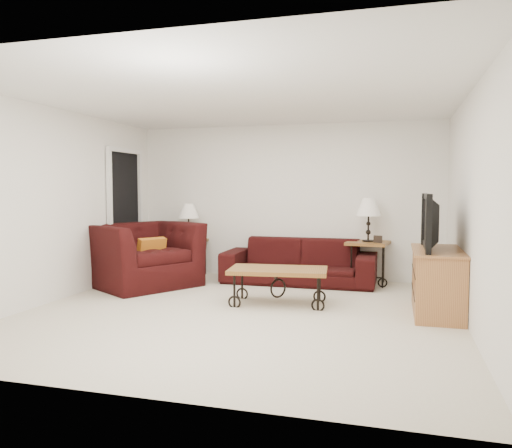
{
  "coord_description": "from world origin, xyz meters",
  "views": [
    {
      "loc": [
        1.76,
        -5.56,
        1.45
      ],
      "look_at": [
        0.0,
        0.7,
        1.0
      ],
      "focal_mm": 35.18,
      "sensor_mm": 36.0,
      "label": 1
    }
  ],
  "objects_px": {
    "tv_stand": "(437,282)",
    "backpack": "(365,273)",
    "side_table_left": "(189,258)",
    "lamp_right": "(368,220)",
    "coffee_table": "(278,286)",
    "television": "(437,222)",
    "side_table_right": "(368,263)",
    "sofa": "(299,261)",
    "lamp_left": "(189,222)",
    "armchair": "(144,255)"
  },
  "relations": [
    {
      "from": "lamp_right",
      "to": "television",
      "type": "distance_m",
      "value": 1.84
    },
    {
      "from": "lamp_right",
      "to": "coffee_table",
      "type": "height_order",
      "value": "lamp_right"
    },
    {
      "from": "lamp_right",
      "to": "armchair",
      "type": "height_order",
      "value": "lamp_right"
    },
    {
      "from": "television",
      "to": "side_table_left",
      "type": "bearing_deg",
      "value": -113.07
    },
    {
      "from": "sofa",
      "to": "side_table_left",
      "type": "bearing_deg",
      "value": 174.62
    },
    {
      "from": "side_table_left",
      "to": "lamp_left",
      "type": "bearing_deg",
      "value": 0.0
    },
    {
      "from": "lamp_right",
      "to": "television",
      "type": "height_order",
      "value": "television"
    },
    {
      "from": "side_table_left",
      "to": "coffee_table",
      "type": "distance_m",
      "value": 2.55
    },
    {
      "from": "side_table_right",
      "to": "tv_stand",
      "type": "xyz_separation_m",
      "value": [
        0.88,
        -1.62,
        0.05
      ]
    },
    {
      "from": "side_table_right",
      "to": "television",
      "type": "xyz_separation_m",
      "value": [
        0.86,
        -1.62,
        0.75
      ]
    },
    {
      "from": "side_table_right",
      "to": "lamp_right",
      "type": "height_order",
      "value": "lamp_right"
    },
    {
      "from": "backpack",
      "to": "coffee_table",
      "type": "bearing_deg",
      "value": -124.54
    },
    {
      "from": "sofa",
      "to": "backpack",
      "type": "xyz_separation_m",
      "value": [
        1.02,
        -0.28,
        -0.1
      ]
    },
    {
      "from": "side_table_left",
      "to": "sofa",
      "type": "bearing_deg",
      "value": -5.38
    },
    {
      "from": "sofa",
      "to": "backpack",
      "type": "height_order",
      "value": "sofa"
    },
    {
      "from": "tv_stand",
      "to": "backpack",
      "type": "distance_m",
      "value": 1.47
    },
    {
      "from": "side_table_left",
      "to": "tv_stand",
      "type": "height_order",
      "value": "tv_stand"
    },
    {
      "from": "side_table_left",
      "to": "backpack",
      "type": "bearing_deg",
      "value": -8.88
    },
    {
      "from": "sofa",
      "to": "backpack",
      "type": "relative_size",
      "value": 4.82
    },
    {
      "from": "side_table_left",
      "to": "side_table_right",
      "type": "bearing_deg",
      "value": 0.0
    },
    {
      "from": "side_table_right",
      "to": "coffee_table",
      "type": "height_order",
      "value": "side_table_right"
    },
    {
      "from": "side_table_right",
      "to": "backpack",
      "type": "height_order",
      "value": "side_table_right"
    },
    {
      "from": "armchair",
      "to": "sofa",
      "type": "bearing_deg",
      "value": -36.89
    },
    {
      "from": "coffee_table",
      "to": "sofa",
      "type": "bearing_deg",
      "value": 90.75
    },
    {
      "from": "armchair",
      "to": "side_table_right",
      "type": "bearing_deg",
      "value": -40.45
    },
    {
      "from": "armchair",
      "to": "lamp_left",
      "type": "bearing_deg",
      "value": 16.57
    },
    {
      "from": "sofa",
      "to": "coffee_table",
      "type": "bearing_deg",
      "value": -89.25
    },
    {
      "from": "coffee_table",
      "to": "armchair",
      "type": "distance_m",
      "value": 2.31
    },
    {
      "from": "side_table_left",
      "to": "backpack",
      "type": "distance_m",
      "value": 2.96
    },
    {
      "from": "side_table_left",
      "to": "tv_stand",
      "type": "bearing_deg",
      "value": -22.97
    },
    {
      "from": "armchair",
      "to": "coffee_table",
      "type": "bearing_deg",
      "value": -74.01
    },
    {
      "from": "lamp_right",
      "to": "armchair",
      "type": "relative_size",
      "value": 0.45
    },
    {
      "from": "lamp_right",
      "to": "backpack",
      "type": "bearing_deg",
      "value": -91.92
    },
    {
      "from": "lamp_left",
      "to": "coffee_table",
      "type": "xyz_separation_m",
      "value": [
        1.93,
        -1.66,
        -0.68
      ]
    },
    {
      "from": "lamp_left",
      "to": "armchair",
      "type": "xyz_separation_m",
      "value": [
        -0.28,
        -1.04,
        -0.44
      ]
    },
    {
      "from": "lamp_right",
      "to": "tv_stand",
      "type": "xyz_separation_m",
      "value": [
        0.88,
        -1.62,
        -0.61
      ]
    },
    {
      "from": "side_table_left",
      "to": "tv_stand",
      "type": "xyz_separation_m",
      "value": [
        3.82,
        -1.62,
        0.07
      ]
    },
    {
      "from": "coffee_table",
      "to": "lamp_left",
      "type": "bearing_deg",
      "value": 139.29
    },
    {
      "from": "side_table_left",
      "to": "lamp_left",
      "type": "distance_m",
      "value": 0.61
    },
    {
      "from": "tv_stand",
      "to": "backpack",
      "type": "xyz_separation_m",
      "value": [
        -0.9,
        1.16,
        -0.13
      ]
    },
    {
      "from": "sofa",
      "to": "lamp_left",
      "type": "distance_m",
      "value": 2.0
    },
    {
      "from": "armchair",
      "to": "backpack",
      "type": "bearing_deg",
      "value": -48.05
    },
    {
      "from": "television",
      "to": "backpack",
      "type": "xyz_separation_m",
      "value": [
        -0.88,
        1.16,
        -0.84
      ]
    },
    {
      "from": "tv_stand",
      "to": "side_table_right",
      "type": "bearing_deg",
      "value": 118.52
    },
    {
      "from": "sofa",
      "to": "tv_stand",
      "type": "relative_size",
      "value": 1.86
    },
    {
      "from": "side_table_left",
      "to": "side_table_right",
      "type": "height_order",
      "value": "side_table_right"
    },
    {
      "from": "side_table_left",
      "to": "lamp_right",
      "type": "distance_m",
      "value": 3.02
    },
    {
      "from": "lamp_left",
      "to": "tv_stand",
      "type": "distance_m",
      "value": 4.19
    },
    {
      "from": "lamp_left",
      "to": "coffee_table",
      "type": "relative_size",
      "value": 0.5
    },
    {
      "from": "lamp_left",
      "to": "television",
      "type": "distance_m",
      "value": 4.14
    }
  ]
}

